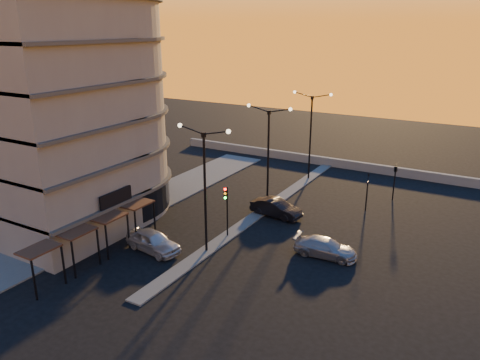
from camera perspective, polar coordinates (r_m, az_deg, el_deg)
name	(u,v)px	position (r m, az deg, el deg)	size (l,w,h in m)	color
ground	(207,251)	(35.37, -4.10, -8.69)	(120.00, 120.00, 0.00)	black
sidewalk_west	(136,207)	(44.26, -12.53, -3.29)	(5.00, 40.00, 0.12)	#51514E
median	(267,208)	(43.22, 3.33, -3.40)	(1.20, 36.00, 0.12)	#51514E
parapet	(344,164)	(56.51, 12.52, 1.93)	(44.00, 0.50, 1.00)	gray
building	(60,79)	(41.34, -21.12, 11.41)	(14.35, 17.08, 25.00)	slate
streetlamp_near	(205,180)	(33.21, -4.32, -0.06)	(4.32, 0.32, 9.51)	black
streetlamp_mid	(268,150)	(41.49, 3.47, 3.72)	(4.32, 0.32, 9.51)	black
streetlamp_far	(311,129)	(50.40, 8.62, 6.17)	(4.32, 0.32, 9.51)	black
traffic_light_main	(226,203)	(36.38, -1.68, -2.86)	(0.28, 0.44, 4.25)	black
signal_east_a	(367,191)	(43.51, 15.24, -1.26)	(0.13, 0.16, 3.60)	black
signal_east_b	(396,169)	(46.58, 18.45, 1.24)	(0.42, 1.99, 3.60)	black
car_hatchback	(153,241)	(35.63, -10.55, -7.34)	(1.87, 4.66, 1.59)	#B6B7BE
car_sedan	(276,208)	(41.31, 4.42, -3.43)	(1.62, 4.63, 1.53)	black
car_wagon	(325,248)	(34.91, 10.38, -8.11)	(1.88, 4.62, 1.34)	#93959A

